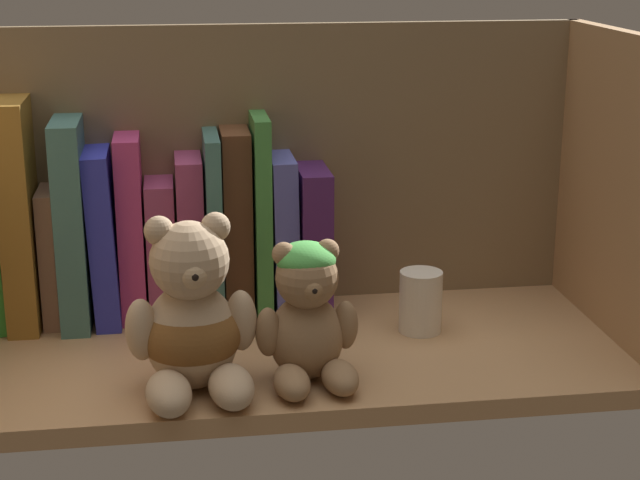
{
  "coord_description": "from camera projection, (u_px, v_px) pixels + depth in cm",
  "views": [
    {
      "loc": [
        -11.32,
        -98.28,
        43.74
      ],
      "look_at": [
        3.15,
        0.0,
        13.63
      ],
      "focal_mm": 57.53,
      "sensor_mm": 36.0,
      "label": 1
    }
  ],
  "objects": [
    {
      "name": "book_9",
      "position": [
        236.0,
        220.0,
        1.15
      ],
      "size": [
        3.1,
        9.87,
        20.97
      ],
      "primitive_type": "cube",
      "color": "brown",
      "rests_on": "shelf_board"
    },
    {
      "name": "shelf_side_panel_right",
      "position": [
        620.0,
        197.0,
        1.07
      ],
      "size": [
        1.6,
        32.37,
        33.93
      ],
      "primitive_type": "cube",
      "color": "tan",
      "rests_on": "ground"
    },
    {
      "name": "book_1",
      "position": [
        22.0,
        211.0,
        1.11
      ],
      "size": [
        3.28,
        13.44,
        24.96
      ],
      "primitive_type": "cube",
      "color": "olive",
      "rests_on": "shelf_board"
    },
    {
      "name": "book_7",
      "position": [
        190.0,
        233.0,
        1.15
      ],
      "size": [
        2.85,
        11.01,
        18.2
      ],
      "primitive_type": "cube",
      "color": "#9A3B68",
      "rests_on": "shelf_board"
    },
    {
      "name": "book_8",
      "position": [
        212.0,
        221.0,
        1.15
      ],
      "size": [
        1.62,
        14.93,
        20.81
      ],
      "primitive_type": "cube",
      "color": "#3D6E68",
      "rests_on": "shelf_board"
    },
    {
      "name": "teddy_bear_larger",
      "position": [
        192.0,
        323.0,
        0.95
      ],
      "size": [
        12.56,
        13.25,
        17.05
      ],
      "color": "tan",
      "rests_on": "shelf_board"
    },
    {
      "name": "book_3",
      "position": [
        74.0,
        219.0,
        1.13
      ],
      "size": [
        3.07,
        14.32,
        22.7
      ],
      "primitive_type": "cube",
      "rotation": [
        0.0,
        -0.0,
        0.0
      ],
      "color": "#3F6E69",
      "rests_on": "shelf_board"
    },
    {
      "name": "book_10",
      "position": [
        260.0,
        212.0,
        1.15
      ],
      "size": [
        1.76,
        12.1,
        22.58
      ],
      "primitive_type": "cube",
      "color": "#40893E",
      "rests_on": "shelf_board"
    },
    {
      "name": "shelf_back_panel",
      "position": [
        273.0,
        174.0,
        1.17
      ],
      "size": [
        70.74,
        1.2,
        33.93
      ],
      "primitive_type": "cube",
      "color": "olive",
      "rests_on": "ground"
    },
    {
      "name": "book_12",
      "position": [
        311.0,
        235.0,
        1.17
      ],
      "size": [
        3.37,
        13.09,
        16.59
      ],
      "primitive_type": "cube",
      "color": "#471E5B",
      "rests_on": "shelf_board"
    },
    {
      "name": "shelf_board",
      "position": [
        290.0,
        357.0,
        1.07
      ],
      "size": [
        68.34,
        29.97,
        2.0
      ],
      "primitive_type": "cube",
      "color": "tan",
      "rests_on": "ground"
    },
    {
      "name": "book_6",
      "position": [
        162.0,
        246.0,
        1.15
      ],
      "size": [
        3.13,
        9.44,
        15.5
      ],
      "primitive_type": "cube",
      "color": "#983C68",
      "rests_on": "shelf_board"
    },
    {
      "name": "book_4",
      "position": [
        104.0,
        232.0,
        1.14
      ],
      "size": [
        3.27,
        12.75,
        19.31
      ],
      "primitive_type": "cube",
      "rotation": [
        0.0,
        -0.03,
        0.0
      ],
      "color": "#2E33B6",
      "rests_on": "shelf_board"
    },
    {
      "name": "pillar_candle",
      "position": [
        421.0,
        302.0,
        1.1
      ],
      "size": [
        4.62,
        4.62,
        6.76
      ],
      "primitive_type": "cylinder",
      "color": "silver",
      "rests_on": "shelf_board"
    },
    {
      "name": "teddy_bear_smaller",
      "position": [
        308.0,
        316.0,
        0.97
      ],
      "size": [
        10.23,
        10.48,
        13.91
      ],
      "color": "#93704C",
      "rests_on": "shelf_board"
    },
    {
      "name": "book_11",
      "position": [
        282.0,
        231.0,
        1.16
      ],
      "size": [
        2.97,
        11.91,
        18.01
      ],
      "primitive_type": "cube",
      "rotation": [
        0.0,
        -0.02,
        0.0
      ],
      "color": "#5458B1",
      "rests_on": "shelf_board"
    },
    {
      "name": "book_2",
      "position": [
        52.0,
        253.0,
        1.13
      ],
      "size": [
        1.76,
        10.19,
        15.07
      ],
      "primitive_type": "cube",
      "color": "#8E654D",
      "rests_on": "shelf_board"
    },
    {
      "name": "book_5",
      "position": [
        131.0,
        225.0,
        1.14
      ],
      "size": [
        2.74,
        9.75,
        20.6
      ],
      "primitive_type": "cube",
      "color": "#BA3776",
      "rests_on": "shelf_board"
    }
  ]
}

